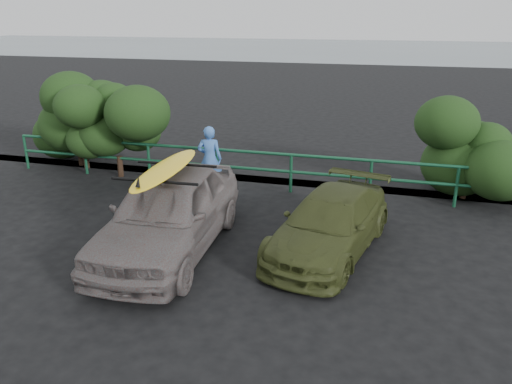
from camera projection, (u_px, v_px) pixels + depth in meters
ground at (177, 281)px, 8.67m from camera, size 80.00×80.00×0.00m
ocean at (369, 50)px, 63.14m from camera, size 200.00×200.00×0.00m
guardrail at (253, 170)px, 13.04m from camera, size 14.00×0.08×1.04m
shrub_left at (96, 128)px, 14.33m from camera, size 3.20×2.40×2.56m
shrub_right at (458, 154)px, 12.04m from camera, size 3.20×2.40×2.34m
sedan at (169, 213)px, 9.56m from camera, size 2.04×4.67×1.56m
olive_vehicle at (330, 224)px, 9.61m from camera, size 2.40×4.15×1.13m
man at (210, 159)px, 12.80m from camera, size 0.68×0.51×1.72m
roof_rack at (166, 172)px, 9.29m from camera, size 1.68×1.21×0.05m
surfboard at (166, 169)px, 9.26m from camera, size 0.70×2.84×0.08m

